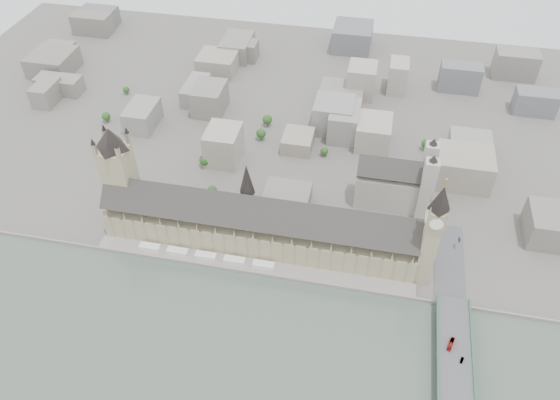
% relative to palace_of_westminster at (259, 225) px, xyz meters
% --- Properties ---
extents(ground, '(900.00, 900.00, 0.00)m').
position_rel_palace_of_westminster_xyz_m(ground, '(0.00, -19.70, -22.71)').
color(ground, '#595651').
rests_on(ground, ground).
extents(embankment_wall, '(600.00, 1.50, 3.00)m').
position_rel_palace_of_westminster_xyz_m(embankment_wall, '(0.00, -34.70, -21.21)').
color(embankment_wall, gray).
rests_on(embankment_wall, ground).
extents(river_terrace, '(270.00, 15.00, 2.00)m').
position_rel_palace_of_westminster_xyz_m(river_terrace, '(0.00, -27.20, -21.71)').
color(river_terrace, gray).
rests_on(river_terrace, ground).
extents(terrace_tents, '(118.00, 7.00, 4.00)m').
position_rel_palace_of_westminster_xyz_m(terrace_tents, '(-40.00, -26.70, -18.71)').
color(terrace_tents, silver).
rests_on(terrace_tents, river_terrace).
extents(palace_of_westminster, '(265.00, 40.73, 55.44)m').
position_rel_palace_of_westminster_xyz_m(palace_of_westminster, '(0.00, 0.00, 0.00)').
color(palace_of_westminster, tan).
rests_on(palace_of_westminster, ground).
extents(elizabeth_tower, '(17.00, 17.00, 107.50)m').
position_rel_palace_of_westminster_xyz_m(elizabeth_tower, '(138.00, -11.70, 35.38)').
color(elizabeth_tower, tan).
rests_on(elizabeth_tower, ground).
extents(victoria_tower, '(30.00, 30.00, 100.00)m').
position_rel_palace_of_westminster_xyz_m(victoria_tower, '(-122.00, 6.30, 32.50)').
color(victoria_tower, tan).
rests_on(victoria_tower, ground).
extents(central_tower, '(13.00, 13.00, 48.00)m').
position_rel_palace_of_westminster_xyz_m(central_tower, '(-10.00, 6.30, 35.21)').
color(central_tower, gray).
rests_on(central_tower, ground).
extents(westminster_bridge, '(25.00, 325.00, 10.25)m').
position_rel_palace_of_westminster_xyz_m(westminster_bridge, '(162.00, -107.20, -17.58)').
color(westminster_bridge, '#474749').
rests_on(westminster_bridge, ground).
extents(westminster_abbey, '(68.00, 36.00, 64.00)m').
position_rel_palace_of_westminster_xyz_m(westminster_abbey, '(110.92, 75.30, 2.38)').
color(westminster_abbey, '#A9A498').
rests_on(westminster_abbey, ground).
extents(city_skyline_inland, '(720.00, 360.00, 38.00)m').
position_rel_palace_of_westminster_xyz_m(city_skyline_inland, '(0.00, 225.30, -3.71)').
color(city_skyline_inland, gray).
rests_on(city_skyline_inland, ground).
extents(park_trees, '(110.00, 30.00, 15.00)m').
position_rel_palace_of_westminster_xyz_m(park_trees, '(-10.00, 40.30, -15.21)').
color(park_trees, '#214819').
rests_on(park_trees, ground).
extents(red_bus_north, '(5.93, 11.81, 3.21)m').
position_rel_palace_of_westminster_xyz_m(red_bus_north, '(158.82, -77.91, -10.85)').
color(red_bus_north, '#9E1512').
rests_on(red_bus_north, westminster_bridge).
extents(car_silver, '(3.06, 5.24, 1.63)m').
position_rel_palace_of_westminster_xyz_m(car_silver, '(166.15, -89.11, -11.64)').
color(car_silver, gray).
rests_on(car_silver, westminster_bridge).
extents(car_approach, '(2.47, 5.38, 1.52)m').
position_rel_palace_of_westminster_xyz_m(car_approach, '(168.45, 28.55, -11.69)').
color(car_approach, gray).
rests_on(car_approach, westminster_bridge).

